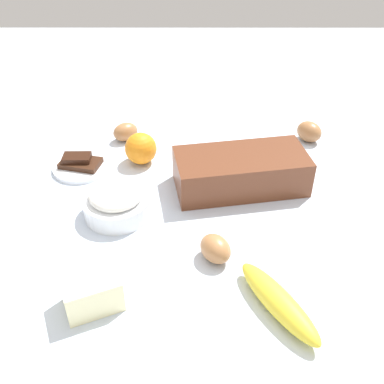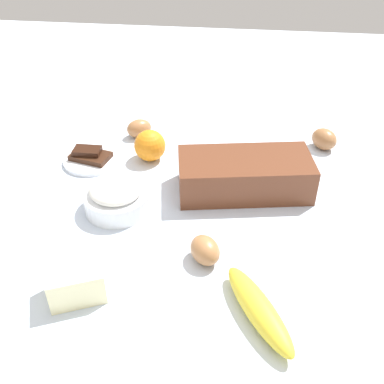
{
  "view_description": "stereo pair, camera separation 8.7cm",
  "coord_description": "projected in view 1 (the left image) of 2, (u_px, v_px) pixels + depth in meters",
  "views": [
    {
      "loc": [
        -0.0,
        0.74,
        0.59
      ],
      "look_at": [
        0.0,
        0.0,
        0.04
      ],
      "focal_mm": 42.66,
      "sensor_mm": 36.0,
      "label": 1
    },
    {
      "loc": [
        -0.09,
        0.73,
        0.59
      ],
      "look_at": [
        0.0,
        0.0,
        0.04
      ],
      "focal_mm": 42.66,
      "sensor_mm": 36.0,
      "label": 2
    }
  ],
  "objects": [
    {
      "name": "banana",
      "position": [
        278.0,
        302.0,
        0.72
      ],
      "size": [
        0.13,
        0.19,
        0.04
      ],
      "primitive_type": "ellipsoid",
      "rotation": [
        0.0,
        0.0,
        5.24
      ],
      "color": "yellow",
      "rests_on": "ground_plane"
    },
    {
      "name": "orange_fruit",
      "position": [
        140.0,
        148.0,
        1.06
      ],
      "size": [
        0.07,
        0.07,
        0.07
      ],
      "primitive_type": "sphere",
      "color": "orange",
      "rests_on": "ground_plane"
    },
    {
      "name": "egg_loose",
      "position": [
        125.0,
        132.0,
        1.15
      ],
      "size": [
        0.08,
        0.07,
        0.05
      ],
      "primitive_type": "ellipsoid",
      "rotation": [
        0.0,
        1.57,
        0.53
      ],
      "color": "#A46E43",
      "rests_on": "ground_plane"
    },
    {
      "name": "egg_near_butter",
      "position": [
        309.0,
        132.0,
        1.15
      ],
      "size": [
        0.08,
        0.08,
        0.05
      ],
      "primitive_type": "ellipsoid",
      "rotation": [
        0.0,
        1.57,
        5.44
      ],
      "color": "#9F6B40",
      "rests_on": "ground_plane"
    },
    {
      "name": "loaf_pan",
      "position": [
        240.0,
        171.0,
        0.98
      ],
      "size": [
        0.3,
        0.18,
        0.08
      ],
      "rotation": [
        0.0,
        0.0,
        0.17
      ],
      "color": "brown",
      "rests_on": "ground_plane"
    },
    {
      "name": "ground_plane",
      "position": [
        192.0,
        211.0,
        0.95
      ],
      "size": [
        2.4,
        2.4,
        0.02
      ],
      "primitive_type": "cube",
      "color": "silver"
    },
    {
      "name": "butter_block",
      "position": [
        91.0,
        292.0,
        0.73
      ],
      "size": [
        0.11,
        0.09,
        0.06
      ],
      "primitive_type": "cube",
      "rotation": [
        0.0,
        0.0,
        0.4
      ],
      "color": "#F4EDB2",
      "rests_on": "ground_plane"
    },
    {
      "name": "egg_beside_bowl",
      "position": [
        215.0,
        249.0,
        0.81
      ],
      "size": [
        0.08,
        0.08,
        0.05
      ],
      "primitive_type": "ellipsoid",
      "rotation": [
        0.0,
        1.57,
        5.32
      ],
      "color": "#AC7446",
      "rests_on": "ground_plane"
    },
    {
      "name": "flour_bowl",
      "position": [
        116.0,
        202.0,
        0.91
      ],
      "size": [
        0.13,
        0.13,
        0.07
      ],
      "color": "white",
      "rests_on": "ground_plane"
    },
    {
      "name": "chocolate_plate",
      "position": [
        80.0,
        165.0,
        1.06
      ],
      "size": [
        0.13,
        0.13,
        0.03
      ],
      "color": "white",
      "rests_on": "ground_plane"
    }
  ]
}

